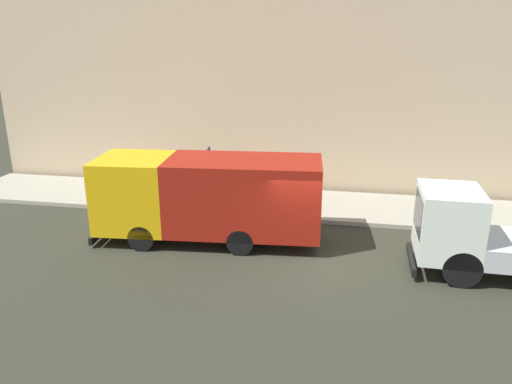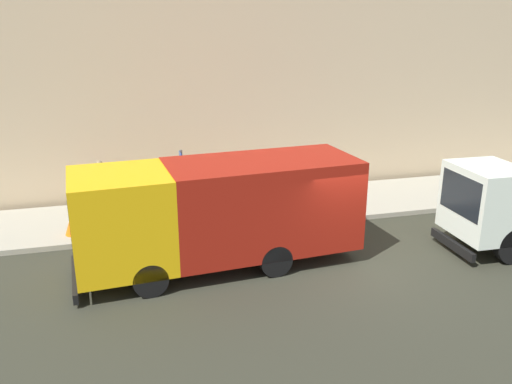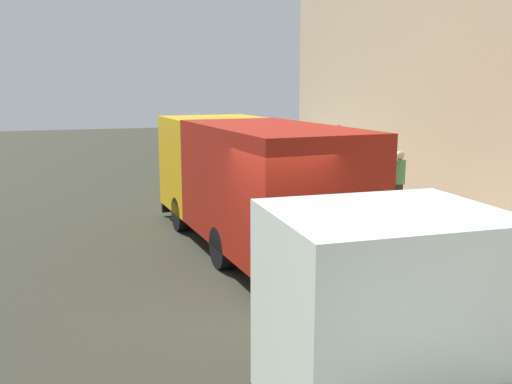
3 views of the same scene
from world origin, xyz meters
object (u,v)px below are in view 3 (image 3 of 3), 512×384
Objects in this scene: street_sign_post at (338,167)px; pedestrian_standing at (399,181)px; traffic_cone_orange at (301,187)px; pedestrian_walking at (371,170)px; large_utility_truck at (249,177)px.

pedestrian_standing is at bearing 16.10° from street_sign_post.
pedestrian_walking is at bearing -23.37° from traffic_cone_orange.
pedestrian_standing is 0.69× the size of street_sign_post.
large_utility_truck reaches higher than pedestrian_standing.
pedestrian_standing is 3.18m from traffic_cone_orange.
large_utility_truck reaches higher than pedestrian_walking.
traffic_cone_orange is (-1.89, 0.82, -0.57)m from pedestrian_walking.
pedestrian_standing is at bearing -56.81° from traffic_cone_orange.
pedestrian_standing is (-0.17, -1.81, -0.02)m from pedestrian_walking.
large_utility_truck is 3.05× the size of street_sign_post.
street_sign_post is at bearing -93.07° from pedestrian_walking.
pedestrian_walking is (4.73, 3.05, -0.49)m from large_utility_truck.
large_utility_truck is at bearing -126.33° from traffic_cone_orange.
large_utility_truck reaches higher than street_sign_post.
traffic_cone_orange is (-1.71, 2.62, -0.55)m from pedestrian_standing.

